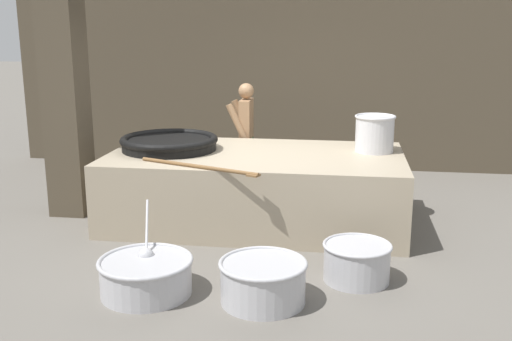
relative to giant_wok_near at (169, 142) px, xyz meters
name	(u,v)px	position (x,y,z in m)	size (l,w,h in m)	color
ground_plane	(256,221)	(1.08, -0.05, -0.93)	(60.00, 60.00, 0.00)	#666059
back_wall	(283,64)	(1.08, 2.98, 0.77)	(9.09, 0.24, 3.41)	#4C4233
support_pillar	(64,78)	(-1.27, -0.05, 0.77)	(0.45, 0.45, 3.41)	#4C4233
hearth_platform	(256,187)	(1.08, -0.05, -0.51)	(3.48, 1.89, 0.84)	tan
giant_wok_near	(169,142)	(0.00, 0.00, 0.00)	(1.19, 1.19, 0.17)	black
stock_pot	(375,133)	(2.47, 0.26, 0.14)	(0.49, 0.49, 0.44)	silver
stirring_paddle	(203,167)	(0.63, -0.92, -0.07)	(1.41, 0.61, 0.04)	brown
cook	(246,134)	(0.74, 1.24, -0.10)	(0.36, 0.56, 1.55)	#9E7551
prep_bowl_vegetables	(146,274)	(0.41, -2.21, -0.75)	(0.85, 1.08, 0.68)	#B7B7BC
prep_bowl_meat	(357,260)	(2.27, -1.65, -0.74)	(0.65, 0.65, 0.36)	#B7B7BC
prep_bowl_extra	(263,280)	(1.46, -2.22, -0.73)	(0.77, 0.77, 0.37)	#B7B7BC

